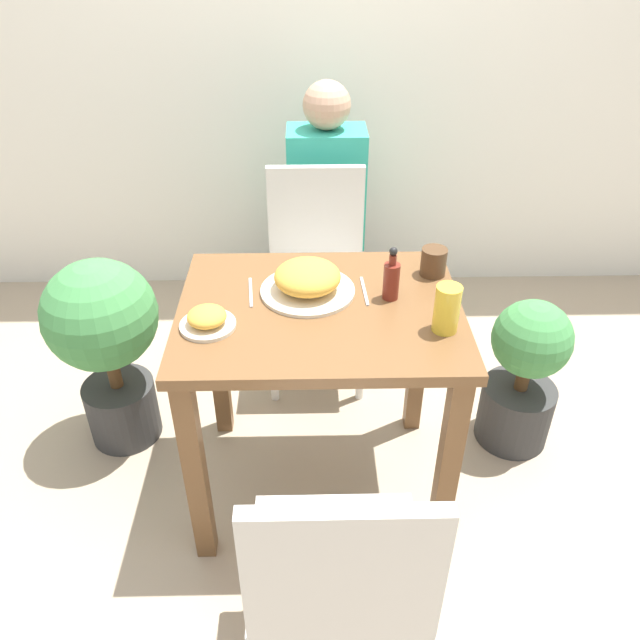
{
  "coord_description": "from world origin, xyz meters",
  "views": [
    {
      "loc": [
        -0.03,
        -1.56,
        1.8
      ],
      "look_at": [
        0.0,
        0.0,
        0.72
      ],
      "focal_mm": 35.0,
      "sensor_mm": 36.0,
      "label": 1
    }
  ],
  "objects_px": {
    "chair_near": "(339,581)",
    "chair_far": "(316,266)",
    "juice_glass": "(447,309)",
    "sauce_bottle": "(391,279)",
    "potted_plant_left": "(106,337)",
    "potted_plant_right": "(524,374)",
    "drink_cup": "(434,262)",
    "side_plate": "(207,319)",
    "person_figure": "(326,214)",
    "food_plate": "(308,280)"
  },
  "relations": [
    {
      "from": "chair_near",
      "to": "chair_far",
      "type": "xyz_separation_m",
      "value": [
        -0.03,
        1.45,
        0.0
      ]
    },
    {
      "from": "juice_glass",
      "to": "sauce_bottle",
      "type": "relative_size",
      "value": 0.82
    },
    {
      "from": "juice_glass",
      "to": "chair_near",
      "type": "bearing_deg",
      "value": -117.98
    },
    {
      "from": "juice_glass",
      "to": "potted_plant_left",
      "type": "height_order",
      "value": "juice_glass"
    },
    {
      "from": "sauce_bottle",
      "to": "potted_plant_left",
      "type": "bearing_deg",
      "value": 167.44
    },
    {
      "from": "potted_plant_right",
      "to": "chair_far",
      "type": "bearing_deg",
      "value": 146.81
    },
    {
      "from": "drink_cup",
      "to": "potted_plant_left",
      "type": "distance_m",
      "value": 1.19
    },
    {
      "from": "drink_cup",
      "to": "side_plate",
      "type": "bearing_deg",
      "value": -157.76
    },
    {
      "from": "juice_glass",
      "to": "person_figure",
      "type": "height_order",
      "value": "person_figure"
    },
    {
      "from": "food_plate",
      "to": "potted_plant_left",
      "type": "distance_m",
      "value": 0.83
    },
    {
      "from": "juice_glass",
      "to": "potted_plant_right",
      "type": "distance_m",
      "value": 0.75
    },
    {
      "from": "drink_cup",
      "to": "person_figure",
      "type": "xyz_separation_m",
      "value": [
        -0.32,
        0.86,
        -0.23
      ]
    },
    {
      "from": "chair_far",
      "to": "food_plate",
      "type": "distance_m",
      "value": 0.71
    },
    {
      "from": "potted_plant_right",
      "to": "drink_cup",
      "type": "bearing_deg",
      "value": -175.84
    },
    {
      "from": "food_plate",
      "to": "person_figure",
      "type": "distance_m",
      "value": 1.0
    },
    {
      "from": "chair_far",
      "to": "person_figure",
      "type": "distance_m",
      "value": 0.35
    },
    {
      "from": "potted_plant_left",
      "to": "drink_cup",
      "type": "bearing_deg",
      "value": -4.0
    },
    {
      "from": "side_plate",
      "to": "potted_plant_right",
      "type": "height_order",
      "value": "side_plate"
    },
    {
      "from": "chair_far",
      "to": "potted_plant_left",
      "type": "bearing_deg",
      "value": -149.58
    },
    {
      "from": "food_plate",
      "to": "juice_glass",
      "type": "height_order",
      "value": "juice_glass"
    },
    {
      "from": "sauce_bottle",
      "to": "food_plate",
      "type": "bearing_deg",
      "value": 171.84
    },
    {
      "from": "food_plate",
      "to": "side_plate",
      "type": "xyz_separation_m",
      "value": [
        -0.29,
        -0.18,
        -0.02
      ]
    },
    {
      "from": "sauce_bottle",
      "to": "person_figure",
      "type": "height_order",
      "value": "person_figure"
    },
    {
      "from": "sauce_bottle",
      "to": "potted_plant_right",
      "type": "relative_size",
      "value": 0.28
    },
    {
      "from": "sauce_bottle",
      "to": "person_figure",
      "type": "xyz_separation_m",
      "value": [
        -0.17,
        1.0,
        -0.26
      ]
    },
    {
      "from": "chair_near",
      "to": "sauce_bottle",
      "type": "xyz_separation_m",
      "value": [
        0.19,
        0.78,
        0.33
      ]
    },
    {
      "from": "drink_cup",
      "to": "potted_plant_left",
      "type": "xyz_separation_m",
      "value": [
        -1.14,
        0.08,
        -0.34
      ]
    },
    {
      "from": "potted_plant_right",
      "to": "side_plate",
      "type": "bearing_deg",
      "value": -163.98
    },
    {
      "from": "sauce_bottle",
      "to": "potted_plant_left",
      "type": "distance_m",
      "value": 1.07
    },
    {
      "from": "drink_cup",
      "to": "potted_plant_right",
      "type": "height_order",
      "value": "drink_cup"
    },
    {
      "from": "sauce_bottle",
      "to": "potted_plant_left",
      "type": "height_order",
      "value": "sauce_bottle"
    },
    {
      "from": "drink_cup",
      "to": "potted_plant_left",
      "type": "relative_size",
      "value": 0.12
    },
    {
      "from": "side_plate",
      "to": "person_figure",
      "type": "distance_m",
      "value": 1.22
    },
    {
      "from": "side_plate",
      "to": "potted_plant_right",
      "type": "bearing_deg",
      "value": 16.02
    },
    {
      "from": "person_figure",
      "to": "drink_cup",
      "type": "bearing_deg",
      "value": -69.72
    },
    {
      "from": "juice_glass",
      "to": "person_figure",
      "type": "relative_size",
      "value": 0.12
    },
    {
      "from": "chair_near",
      "to": "side_plate",
      "type": "height_order",
      "value": "chair_near"
    },
    {
      "from": "chair_far",
      "to": "person_figure",
      "type": "bearing_deg",
      "value": 81.13
    },
    {
      "from": "side_plate",
      "to": "person_figure",
      "type": "bearing_deg",
      "value": 71.98
    },
    {
      "from": "chair_near",
      "to": "person_figure",
      "type": "height_order",
      "value": "person_figure"
    },
    {
      "from": "chair_near",
      "to": "potted_plant_right",
      "type": "xyz_separation_m",
      "value": [
        0.74,
        0.95,
        -0.18
      ]
    },
    {
      "from": "person_figure",
      "to": "side_plate",
      "type": "bearing_deg",
      "value": -108.02
    },
    {
      "from": "chair_near",
      "to": "juice_glass",
      "type": "xyz_separation_m",
      "value": [
        0.32,
        0.61,
        0.34
      ]
    },
    {
      "from": "side_plate",
      "to": "potted_plant_left",
      "type": "height_order",
      "value": "side_plate"
    },
    {
      "from": "juice_glass",
      "to": "potted_plant_left",
      "type": "distance_m",
      "value": 1.24
    },
    {
      "from": "food_plate",
      "to": "drink_cup",
      "type": "bearing_deg",
      "value": 14.29
    },
    {
      "from": "juice_glass",
      "to": "potted_plant_left",
      "type": "bearing_deg",
      "value": 160.78
    },
    {
      "from": "food_plate",
      "to": "juice_glass",
      "type": "xyz_separation_m",
      "value": [
        0.39,
        -0.21,
        0.03
      ]
    },
    {
      "from": "chair_far",
      "to": "side_plate",
      "type": "distance_m",
      "value": 0.92
    },
    {
      "from": "food_plate",
      "to": "potted_plant_left",
      "type": "height_order",
      "value": "food_plate"
    }
  ]
}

